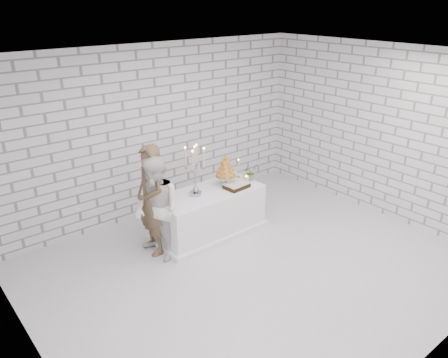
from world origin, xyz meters
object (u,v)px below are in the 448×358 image
at_px(bride, 157,209).
at_px(candelabra, 195,171).
at_px(cake_table, 209,212).
at_px(groom, 151,200).
at_px(croquembouche, 226,170).

height_order(bride, candelabra, bride).
bearing_deg(bride, cake_table, 92.94).
xyz_separation_m(groom, croquembouche, (1.41, -0.05, 0.15)).
bearing_deg(bride, groom, 171.18).
distance_m(groom, candelabra, 0.84).
distance_m(groom, croquembouche, 1.42).
bearing_deg(candelabra, cake_table, -7.83).
xyz_separation_m(cake_table, groom, (-1.02, 0.09, 0.49)).
bearing_deg(candelabra, croquembouche, 0.77).
xyz_separation_m(groom, candelabra, (0.78, -0.06, 0.30)).
xyz_separation_m(cake_table, bride, (-1.05, -0.10, 0.42)).
relative_size(cake_table, croquembouche, 3.37).
distance_m(groom, bride, 0.20).
relative_size(groom, bride, 1.08).
height_order(cake_table, bride, bride).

